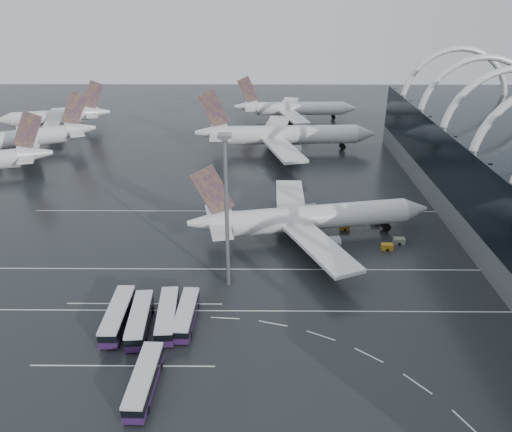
{
  "coord_description": "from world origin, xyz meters",
  "views": [
    {
      "loc": [
        -3.37,
        -74.17,
        52.63
      ],
      "look_at": [
        -4.09,
        22.32,
        7.0
      ],
      "focal_mm": 35.0,
      "sensor_mm": 36.0,
      "label": 1
    }
  ],
  "objects_px": {
    "bus_row_near_c": "(167,315)",
    "gse_cart_belly_b": "(376,222)",
    "airliner_gate_b": "(283,135)",
    "jet_remote_mid": "(29,138)",
    "bus_row_near_a": "(118,315)",
    "bus_row_near_d": "(186,314)",
    "bus_row_far_c": "(144,380)",
    "floodlight_mast": "(226,195)",
    "gse_cart_belly_e": "(345,227)",
    "gse_cart_belly_d": "(399,241)",
    "jet_remote_far": "(57,117)",
    "gse_cart_belly_a": "(387,247)",
    "bus_row_near_b": "(140,319)",
    "airliner_main": "(308,219)",
    "airliner_gate_c": "(293,109)",
    "gse_cart_belly_c": "(338,261)"
  },
  "relations": [
    {
      "from": "airliner_gate_b",
      "to": "bus_row_near_a",
      "type": "height_order",
      "value": "airliner_gate_b"
    },
    {
      "from": "bus_row_far_c",
      "to": "bus_row_near_a",
      "type": "bearing_deg",
      "value": 28.71
    },
    {
      "from": "gse_cart_belly_e",
      "to": "gse_cart_belly_d",
      "type": "bearing_deg",
      "value": -32.04
    },
    {
      "from": "bus_row_near_a",
      "to": "bus_row_near_d",
      "type": "bearing_deg",
      "value": -87.63
    },
    {
      "from": "bus_row_far_c",
      "to": "floodlight_mast",
      "type": "bearing_deg",
      "value": -18.75
    },
    {
      "from": "gse_cart_belly_b",
      "to": "gse_cart_belly_c",
      "type": "relative_size",
      "value": 0.97
    },
    {
      "from": "gse_cart_belly_a",
      "to": "gse_cart_belly_c",
      "type": "bearing_deg",
      "value": -151.6
    },
    {
      "from": "jet_remote_mid",
      "to": "bus_row_near_b",
      "type": "bearing_deg",
      "value": 96.23
    },
    {
      "from": "airliner_gate_c",
      "to": "gse_cart_belly_d",
      "type": "xyz_separation_m",
      "value": [
        16.87,
        -108.62,
        -3.83
      ]
    },
    {
      "from": "bus_row_near_b",
      "to": "floodlight_mast",
      "type": "xyz_separation_m",
      "value": [
        13.95,
        13.54,
        16.8
      ]
    },
    {
      "from": "jet_remote_mid",
      "to": "gse_cart_belly_d",
      "type": "bearing_deg",
      "value": 124.2
    },
    {
      "from": "bus_row_near_c",
      "to": "gse_cart_belly_b",
      "type": "bearing_deg",
      "value": -52.5
    },
    {
      "from": "airliner_gate_c",
      "to": "bus_row_far_c",
      "type": "distance_m",
      "value": 155.49
    },
    {
      "from": "bus_row_far_c",
      "to": "gse_cart_belly_b",
      "type": "xyz_separation_m",
      "value": [
        43.98,
        53.85,
        -1.18
      ]
    },
    {
      "from": "gse_cart_belly_c",
      "to": "gse_cart_belly_e",
      "type": "height_order",
      "value": "gse_cart_belly_c"
    },
    {
      "from": "airliner_gate_c",
      "to": "bus_row_near_c",
      "type": "distance_m",
      "value": 140.58
    },
    {
      "from": "airliner_main",
      "to": "airliner_gate_b",
      "type": "relative_size",
      "value": 0.9
    },
    {
      "from": "bus_row_near_a",
      "to": "bus_row_near_c",
      "type": "distance_m",
      "value": 8.28
    },
    {
      "from": "airliner_gate_c",
      "to": "bus_row_near_d",
      "type": "height_order",
      "value": "airliner_gate_c"
    },
    {
      "from": "airliner_main",
      "to": "bus_row_near_c",
      "type": "height_order",
      "value": "airliner_main"
    },
    {
      "from": "airliner_gate_c",
      "to": "jet_remote_far",
      "type": "xyz_separation_m",
      "value": [
        -92.77,
        -15.43,
        0.21
      ]
    },
    {
      "from": "bus_row_near_d",
      "to": "gse_cart_belly_a",
      "type": "xyz_separation_m",
      "value": [
        39.88,
        25.74,
        -1.01
      ]
    },
    {
      "from": "jet_remote_far",
      "to": "gse_cart_belly_b",
      "type": "relative_size",
      "value": 19.55
    },
    {
      "from": "airliner_gate_b",
      "to": "jet_remote_mid",
      "type": "xyz_separation_m",
      "value": [
        -84.84,
        -2.56,
        -0.23
      ]
    },
    {
      "from": "airliner_gate_b",
      "to": "bus_row_near_d",
      "type": "xyz_separation_m",
      "value": [
        -20.07,
        -95.07,
        -3.65
      ]
    },
    {
      "from": "airliner_main",
      "to": "airliner_gate_b",
      "type": "bearing_deg",
      "value": 81.78
    },
    {
      "from": "bus_row_near_d",
      "to": "bus_row_near_b",
      "type": "bearing_deg",
      "value": 104.07
    },
    {
      "from": "floodlight_mast",
      "to": "jet_remote_mid",
      "type": "bearing_deg",
      "value": 131.47
    },
    {
      "from": "floodlight_mast",
      "to": "airliner_gate_c",
      "type": "bearing_deg",
      "value": 81.0
    },
    {
      "from": "bus_row_far_c",
      "to": "gse_cart_belly_e",
      "type": "xyz_separation_m",
      "value": [
        36.08,
        50.73,
        -1.17
      ]
    },
    {
      "from": "floodlight_mast",
      "to": "gse_cart_belly_b",
      "type": "height_order",
      "value": "floodlight_mast"
    },
    {
      "from": "airliner_main",
      "to": "bus_row_near_d",
      "type": "height_order",
      "value": "airliner_main"
    },
    {
      "from": "airliner_main",
      "to": "gse_cart_belly_b",
      "type": "distance_m",
      "value": 18.91
    },
    {
      "from": "bus_row_near_a",
      "to": "bus_row_near_b",
      "type": "xyz_separation_m",
      "value": [
        3.9,
        -1.02,
        -0.07
      ]
    },
    {
      "from": "gse_cart_belly_c",
      "to": "gse_cart_belly_d",
      "type": "xyz_separation_m",
      "value": [
        14.69,
        8.85,
        0.08
      ]
    },
    {
      "from": "floodlight_mast",
      "to": "bus_row_far_c",
      "type": "bearing_deg",
      "value": -110.58
    },
    {
      "from": "gse_cart_belly_c",
      "to": "airliner_gate_b",
      "type": "bearing_deg",
      "value": 96.32
    },
    {
      "from": "bus_row_near_c",
      "to": "floodlight_mast",
      "type": "relative_size",
      "value": 0.45
    },
    {
      "from": "bus_row_near_c",
      "to": "gse_cart_belly_d",
      "type": "xyz_separation_m",
      "value": [
        46.25,
        28.83,
        -1.08
      ]
    },
    {
      "from": "bus_row_near_c",
      "to": "bus_row_near_a",
      "type": "bearing_deg",
      "value": 86.82
    },
    {
      "from": "airliner_gate_b",
      "to": "gse_cart_belly_c",
      "type": "distance_m",
      "value": 76.12
    },
    {
      "from": "bus_row_near_c",
      "to": "gse_cart_belly_b",
      "type": "distance_m",
      "value": 58.1
    },
    {
      "from": "jet_remote_far",
      "to": "gse_cart_belly_c",
      "type": "height_order",
      "value": "jet_remote_far"
    },
    {
      "from": "gse_cart_belly_a",
      "to": "gse_cart_belly_b",
      "type": "height_order",
      "value": "gse_cart_belly_a"
    },
    {
      "from": "airliner_gate_c",
      "to": "gse_cart_belly_b",
      "type": "height_order",
      "value": "airliner_gate_c"
    },
    {
      "from": "jet_remote_far",
      "to": "bus_row_near_b",
      "type": "height_order",
      "value": "jet_remote_far"
    },
    {
      "from": "bus_row_near_a",
      "to": "bus_row_far_c",
      "type": "relative_size",
      "value": 1.04
    },
    {
      "from": "jet_remote_far",
      "to": "gse_cart_belly_b",
      "type": "distance_m",
      "value": 135.35
    },
    {
      "from": "bus_row_near_c",
      "to": "floodlight_mast",
      "type": "xyz_separation_m",
      "value": [
        9.57,
        12.35,
        16.82
      ]
    },
    {
      "from": "bus_row_near_b",
      "to": "gse_cart_belly_a",
      "type": "height_order",
      "value": "bus_row_near_b"
    }
  ]
}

